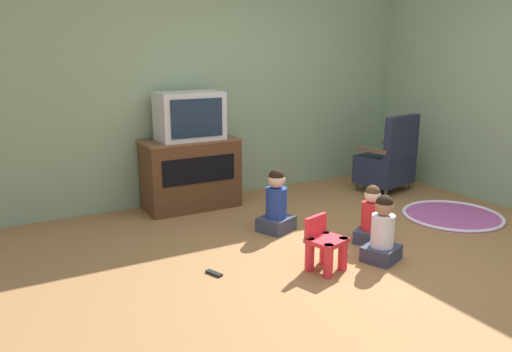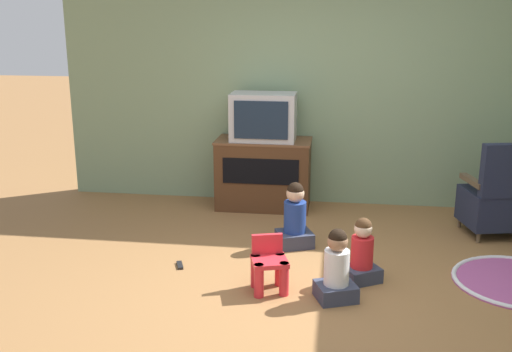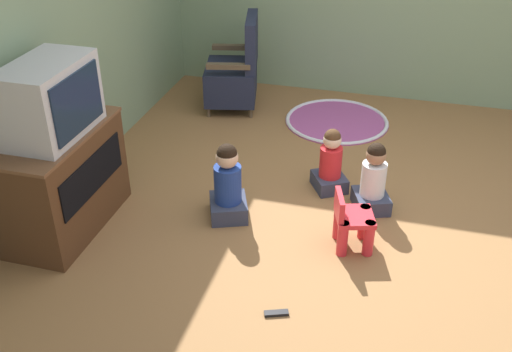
% 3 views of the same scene
% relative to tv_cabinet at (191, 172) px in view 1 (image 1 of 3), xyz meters
% --- Properties ---
extents(ground_plane, '(30.00, 30.00, 0.00)m').
position_rel_tv_cabinet_xyz_m(ground_plane, '(0.70, -2.03, -0.39)').
color(ground_plane, olive).
extents(wall_back, '(5.46, 0.12, 2.79)m').
position_rel_tv_cabinet_xyz_m(wall_back, '(0.43, 0.33, 1.00)').
color(wall_back, gray).
rests_on(wall_back, ground_plane).
extents(tv_cabinet, '(1.03, 0.52, 0.77)m').
position_rel_tv_cabinet_xyz_m(tv_cabinet, '(0.00, 0.00, 0.00)').
color(tv_cabinet, '#4C2D19').
rests_on(tv_cabinet, ground_plane).
extents(television, '(0.69, 0.42, 0.51)m').
position_rel_tv_cabinet_xyz_m(television, '(-0.00, -0.03, 0.62)').
color(television, '#B7B7BC').
rests_on(television, tv_cabinet).
extents(black_armchair, '(0.72, 0.64, 0.95)m').
position_rel_tv_cabinet_xyz_m(black_armchair, '(2.36, -0.57, -0.03)').
color(black_armchair, brown).
rests_on(black_armchair, ground_plane).
extents(yellow_kid_chair, '(0.33, 0.32, 0.43)m').
position_rel_tv_cabinet_xyz_m(yellow_kid_chair, '(0.30, -2.05, -0.20)').
color(yellow_kid_chair, red).
rests_on(yellow_kid_chair, ground_plane).
extents(play_mat, '(1.02, 1.02, 0.04)m').
position_rel_tv_cabinet_xyz_m(play_mat, '(2.27, -1.65, -0.39)').
color(play_mat, '#A54C8C').
rests_on(play_mat, ground_plane).
extents(child_watching_left, '(0.39, 0.37, 0.61)m').
position_rel_tv_cabinet_xyz_m(child_watching_left, '(0.43, -1.10, -0.13)').
color(child_watching_left, '#33384C').
rests_on(child_watching_left, ground_plane).
extents(child_watching_center, '(0.36, 0.34, 0.54)m').
position_rel_tv_cabinet_xyz_m(child_watching_center, '(1.02, -1.78, -0.16)').
color(child_watching_center, '#33384C').
rests_on(child_watching_center, ground_plane).
extents(child_watching_right, '(0.36, 0.34, 0.56)m').
position_rel_tv_cabinet_xyz_m(child_watching_right, '(0.82, -2.13, -0.15)').
color(child_watching_right, '#33384C').
rests_on(child_watching_right, ground_plane).
extents(remote_control, '(0.10, 0.16, 0.02)m').
position_rel_tv_cabinet_xyz_m(remote_control, '(-0.50, -1.71, -0.38)').
color(remote_control, black).
rests_on(remote_control, ground_plane).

